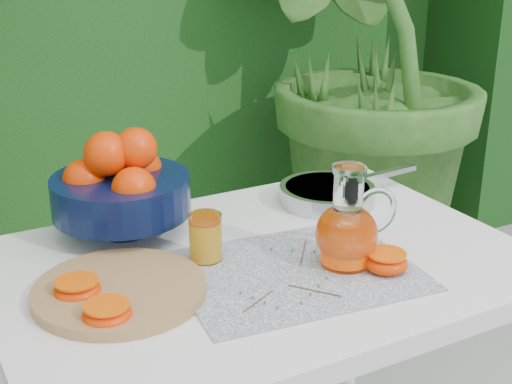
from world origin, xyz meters
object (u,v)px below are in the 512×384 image
saute_pan (328,193)px  white_table (261,296)px  juice_pitcher (348,231)px  cutting_board (120,290)px  fruit_bowl (120,186)px

saute_pan → white_table: bearing=-146.6°
saute_pan → juice_pitcher: bearing=-118.0°
white_table → cutting_board: 0.30m
cutting_board → juice_pitcher: size_ratio=1.56×
fruit_bowl → white_table: bearing=-52.3°
cutting_board → saute_pan: saute_pan is taller
juice_pitcher → saute_pan: 0.32m
saute_pan → fruit_bowl: bearing=172.2°
white_table → fruit_bowl: 0.36m
cutting_board → fruit_bowl: bearing=70.1°
white_table → juice_pitcher: juice_pitcher is taller
juice_pitcher → saute_pan: size_ratio=0.49×
white_table → saute_pan: saute_pan is taller
cutting_board → fruit_bowl: fruit_bowl is taller
juice_pitcher → saute_pan: juice_pitcher is taller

